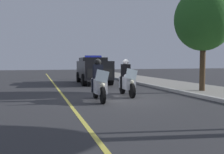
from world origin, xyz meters
name	(u,v)px	position (x,y,z in m)	size (l,w,h in m)	color
ground_plane	(116,98)	(0.00, 0.00, 0.00)	(80.00, 80.00, 0.00)	#333335
curb_strip	(189,93)	(0.00, 3.69, 0.07)	(48.00, 0.24, 0.15)	#B7B5AD
sidewalk_strip	(222,93)	(0.00, 5.59, 0.05)	(48.00, 3.60, 0.10)	gray
lane_stripe_center	(67,100)	(0.00, -2.12, 0.00)	(48.00, 0.12, 0.01)	#E0D14C
police_motorcycle_lead_left	(99,84)	(0.46, -0.87, 0.70)	(2.14, 0.59, 1.72)	black
police_motorcycle_lead_right	(127,81)	(-0.60, 0.74, 0.70)	(2.14, 0.59, 1.72)	black
police_suv	(93,69)	(-7.43, 0.65, 1.07)	(4.99, 2.26, 2.05)	black
cyclist_background	(105,70)	(-11.37, 2.64, 0.84)	(1.76, 0.33, 1.69)	black
tree_mid_block	(204,19)	(-0.65, 4.91, 3.75)	(2.95, 2.95, 5.28)	#42301E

